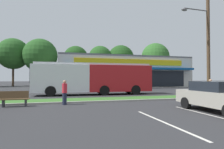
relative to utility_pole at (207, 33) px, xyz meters
name	(u,v)px	position (x,y,z in m)	size (l,w,h in m)	color
grass_median	(142,98)	(-6.50, 0.03, -5.80)	(56.00, 2.20, 0.12)	#386B28
curb_lip	(148,100)	(-6.50, -1.19, -5.80)	(56.00, 0.24, 0.12)	#99968C
parking_stripe_0	(164,122)	(-9.07, -7.75, -5.85)	(0.12, 4.80, 0.01)	silver
parking_stripe_1	(206,114)	(-6.28, -6.81, -5.85)	(0.12, 4.80, 0.01)	silver
storefront_building	(122,72)	(-1.16, 21.33, -2.94)	(24.65, 11.94, 5.83)	beige
tree_left	(13,54)	(-23.26, 31.32, 1.29)	(6.84, 6.84, 10.58)	#473323
tree_mid_left	(40,56)	(-17.45, 29.50, 0.87)	(7.36, 7.36, 10.42)	#473323
tree_mid	(76,58)	(-9.51, 32.96, 0.85)	(6.11, 6.11, 9.78)	#473323
tree_mid_right	(100,58)	(-3.48, 32.14, 1.11)	(5.91, 5.91, 9.94)	#473323
tree_right	(121,58)	(1.92, 31.87, 1.02)	(6.81, 6.81, 10.30)	#473323
tree_far_right	(155,57)	(9.86, 28.23, 1.20)	(6.97, 6.97, 10.56)	#473323
utility_pole	(207,33)	(0.00, 0.00, 0.00)	(3.03, 2.40, 11.00)	#4C3826
city_bus	(94,78)	(-9.66, 5.14, -4.09)	(12.12, 2.90, 3.25)	#AD191E
bus_stop_bench	(15,98)	(-15.61, -1.95, -5.35)	(1.60, 0.45, 0.95)	brown
car_2	(218,96)	(-5.31, -6.55, -5.06)	(1.93, 4.59, 1.54)	#9E998C
car_4	(100,85)	(-7.77, 11.38, -5.11)	(4.64, 1.92, 1.43)	#B7B7BC
pedestrian_near_bench	(211,90)	(-2.33, -2.85, -5.03)	(0.33, 0.33, 1.65)	#1E2338
pedestrian_by_pole	(65,92)	(-12.71, -1.80, -5.06)	(0.32, 0.32, 1.58)	#1E2338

